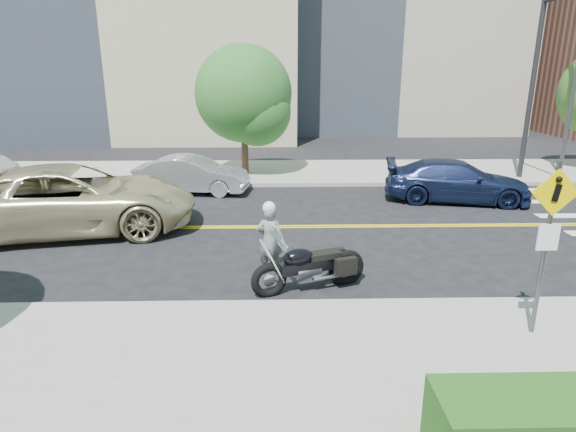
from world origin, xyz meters
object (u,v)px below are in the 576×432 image
(pedestrian_sign, at_px, (548,233))
(parked_car_blue, at_px, (457,181))
(motorcyclist, at_px, (269,238))
(motorcycle, at_px, (310,256))
(suv, at_px, (72,199))
(parked_car_silver, at_px, (192,175))

(pedestrian_sign, distance_m, parked_car_blue, 9.40)
(motorcyclist, relative_size, parked_car_blue, 0.35)
(motorcycle, bearing_deg, pedestrian_sign, -49.05)
(pedestrian_sign, distance_m, motorcyclist, 5.55)
(pedestrian_sign, bearing_deg, motorcyclist, 147.40)
(suv, height_order, parked_car_blue, suv)
(pedestrian_sign, height_order, parked_car_silver, pedestrian_sign)
(suv, relative_size, parked_car_silver, 1.64)
(pedestrian_sign, relative_size, parked_car_silver, 0.71)
(pedestrian_sign, xyz_separation_m, motorcyclist, (-4.58, 2.93, -1.10))
(suv, xyz_separation_m, parked_car_silver, (2.66, 4.43, -0.26))
(motorcyclist, height_order, parked_car_blue, motorcyclist)
(motorcycle, relative_size, parked_car_blue, 0.50)
(parked_car_silver, height_order, parked_car_blue, parked_car_blue)
(motorcyclist, bearing_deg, parked_car_blue, -135.39)
(parked_car_blue, bearing_deg, motorcyclist, 144.37)
(pedestrian_sign, distance_m, parked_car_silver, 13.03)
(pedestrian_sign, distance_m, suv, 11.97)
(pedestrian_sign, height_order, parked_car_blue, pedestrian_sign)
(motorcyclist, distance_m, suv, 6.50)
(parked_car_silver, relative_size, parked_car_blue, 0.85)
(pedestrian_sign, relative_size, motorcycle, 1.21)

